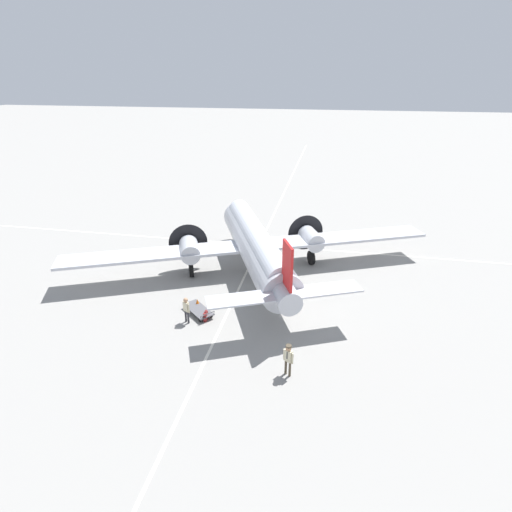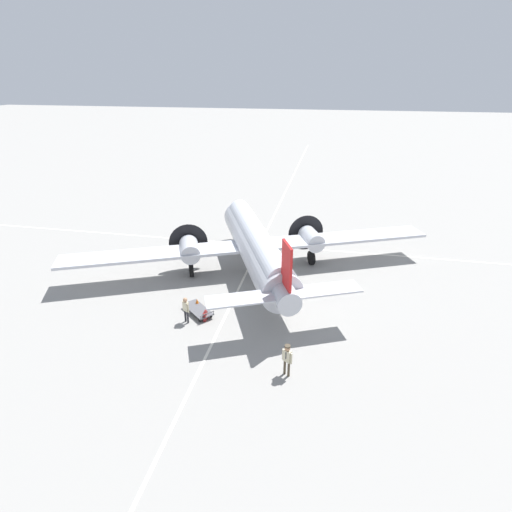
# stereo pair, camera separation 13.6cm
# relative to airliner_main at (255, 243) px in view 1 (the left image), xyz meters

# --- Properties ---
(ground_plane) EXTENTS (300.00, 300.00, 0.00)m
(ground_plane) POSITION_rel_airliner_main_xyz_m (0.39, 0.17, -2.48)
(ground_plane) COLOR gray
(apron_line_eastwest) EXTENTS (120.00, 0.16, 0.01)m
(apron_line_eastwest) POSITION_rel_airliner_main_xyz_m (0.39, -0.65, -2.48)
(apron_line_eastwest) COLOR silver
(apron_line_eastwest) RESTS_ON ground_plane
(apron_line_northsouth) EXTENTS (0.16, 120.00, 0.01)m
(apron_line_northsouth) POSITION_rel_airliner_main_xyz_m (-5.42, 0.17, -2.48)
(apron_line_northsouth) COLOR silver
(apron_line_northsouth) RESTS_ON ground_plane
(airliner_main) EXTENTS (16.68, 25.97, 5.68)m
(airliner_main) POSITION_rel_airliner_main_xyz_m (0.00, 0.00, 0.00)
(airliner_main) COLOR silver
(airliner_main) RESTS_ON ground_plane
(crew_foreground) EXTENTS (0.41, 0.54, 1.80)m
(crew_foreground) POSITION_rel_airliner_main_xyz_m (10.54, 3.73, -1.35)
(crew_foreground) COLOR #473D2D
(crew_foreground) RESTS_ON ground_plane
(passenger_boarding) EXTENTS (0.36, 0.51, 1.69)m
(passenger_boarding) POSITION_rel_airliner_main_xyz_m (7.10, -2.76, -1.45)
(passenger_boarding) COLOR #2D2D33
(passenger_boarding) RESTS_ON ground_plane
(suitcase_near_door) EXTENTS (0.47, 0.16, 0.62)m
(suitcase_near_door) POSITION_rel_airliner_main_xyz_m (6.67, -1.73, -2.19)
(suitcase_near_door) COLOR maroon
(suitcase_near_door) RESTS_ON ground_plane
(baggage_cart) EXTENTS (2.26, 2.37, 0.56)m
(baggage_cart) POSITION_rel_airliner_main_xyz_m (6.05, -2.39, -2.21)
(baggage_cart) COLOR #56565B
(baggage_cart) RESTS_ON ground_plane
(traffic_cone) EXTENTS (0.49, 0.49, 0.64)m
(traffic_cone) POSITION_rel_airliner_main_xyz_m (5.39, -2.67, -2.18)
(traffic_cone) COLOR orange
(traffic_cone) RESTS_ON ground_plane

